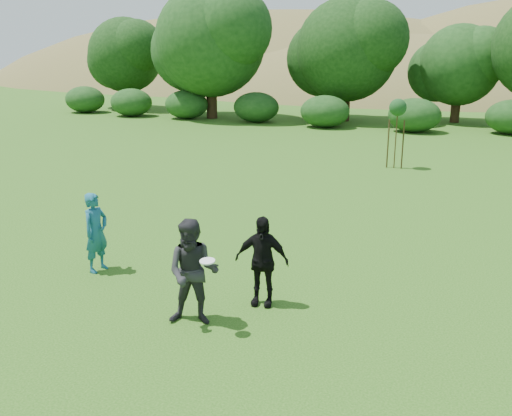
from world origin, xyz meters
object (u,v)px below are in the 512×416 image
(player_teal, at_px, (96,232))
(player_black, at_px, (262,261))
(sapling, at_px, (398,109))
(player_grey, at_px, (193,273))

(player_teal, distance_m, player_black, 4.05)
(player_black, xyz_separation_m, sapling, (0.37, 14.17, 1.52))
(sapling, bearing_deg, player_grey, -94.51)
(player_grey, bearing_deg, player_teal, 139.63)
(player_black, height_order, sapling, sapling)
(player_teal, distance_m, sapling, 14.68)
(player_grey, height_order, player_black, player_grey)
(player_teal, height_order, player_grey, player_grey)
(player_grey, relative_size, sapling, 0.69)
(player_grey, height_order, sapling, sapling)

